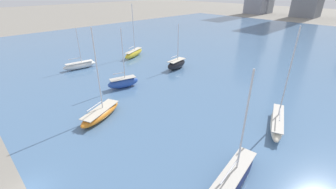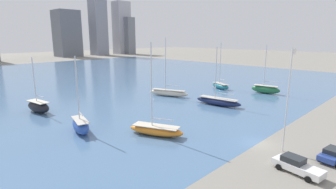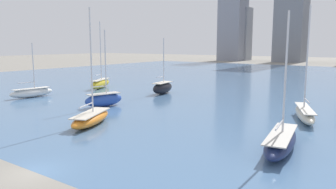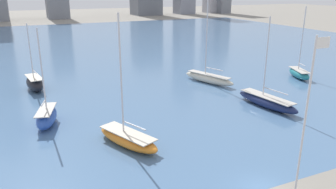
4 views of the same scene
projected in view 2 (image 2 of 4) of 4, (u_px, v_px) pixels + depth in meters
The scene contains 12 objects.
ground_plane at pixel (258, 143), 35.61m from camera, with size 500.00×500.00×0.00m, color gray.
harbor_water at pixel (50, 82), 83.54m from camera, with size 180.00×140.00×0.00m.
flag_pole at pixel (288, 97), 31.76m from camera, with size 1.24×0.14×13.00m.
sailboat_blue at pixel (81, 125), 39.60m from camera, with size 3.62×6.48×11.51m.
sailboat_teal at pixel (220, 86), 73.07m from camera, with size 4.51×7.26×12.71m.
sailboat_orange at pixel (156, 130), 38.52m from camera, with size 5.63×8.72×13.50m.
sailboat_green at pixel (265, 89), 67.01m from camera, with size 2.94×7.38×12.34m.
sailboat_navy at pixel (218, 101), 55.35m from camera, with size 3.72×10.35×12.21m.
sailboat_cream at pixel (168, 92), 63.94m from camera, with size 5.27×10.20×14.04m.
sailboat_black at pixel (38, 106), 50.07m from camera, with size 3.28×6.68×10.52m.
parked_pickup_white at pixel (297, 165), 27.79m from camera, with size 2.73×5.32×1.70m.
parked_sedan_blue at pixel (333, 154), 30.48m from camera, with size 4.58×2.65×1.53m.
Camera 2 is at (-32.39, -14.61, 14.17)m, focal length 28.00 mm.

